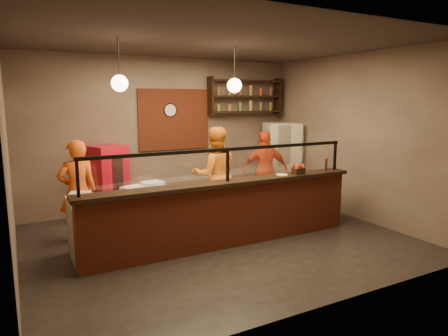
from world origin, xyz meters
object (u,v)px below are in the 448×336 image
cook_mid (215,175)px  pizza_dough (221,185)px  fridge (281,161)px  wall_clock (170,110)px  pepper_mill (326,164)px  red_cooler (109,182)px  condiment_caddy (298,171)px  cook_left (78,191)px  cook_right (265,170)px

cook_mid → pizza_dough: 0.87m
fridge → wall_clock: bearing=-175.1°
fridge → pepper_mill: 2.17m
red_cooler → pizza_dough: red_cooler is taller
pizza_dough → condiment_caddy: size_ratio=2.48×
wall_clock → pepper_mill: (1.96, -2.71, -0.94)m
cook_mid → red_cooler: 2.12m
cook_left → red_cooler: 1.32m
cook_left → wall_clock: bearing=-149.5°
pizza_dough → condiment_caddy: condiment_caddy is taller
pizza_dough → condiment_caddy: (1.25, -0.48, 0.21)m
wall_clock → red_cooler: bearing=-167.7°
cook_mid → cook_right: cook_mid is taller
cook_mid → cook_right: size_ratio=1.08×
fridge → red_cooler: 3.94m
cook_left → pepper_mill: (4.11, -1.30, 0.32)m
cook_left → condiment_caddy: size_ratio=8.76×
wall_clock → pepper_mill: bearing=-54.1°
cook_mid → red_cooler: bearing=-22.0°
cook_left → cook_mid: cook_mid is taller
pepper_mill → wall_clock: bearing=125.9°
fridge → pepper_mill: bearing=-85.6°
cook_mid → fridge: size_ratio=1.02×
red_cooler → pepper_mill: (3.39, -2.40, 0.44)m
wall_clock → fridge: size_ratio=0.17×
red_cooler → pizza_dough: bearing=-75.2°
pepper_mill → cook_left: bearing=162.4°
wall_clock → condiment_caddy: 3.23m
cook_mid → condiment_caddy: cook_mid is taller
cook_left → red_cooler: cook_left is taller
red_cooler → pizza_dough: 2.48m
cook_mid → fridge: 2.36m
wall_clock → condiment_caddy: wall_clock is taller
fridge → pizza_dough: 3.02m
wall_clock → cook_left: size_ratio=0.18×
pizza_dough → condiment_caddy: 1.35m
fridge → condiment_caddy: size_ratio=9.32×
cook_left → cook_right: 3.83m
cook_mid → red_cooler: size_ratio=1.26×
condiment_caddy → cook_right: bearing=75.6°
cook_left → pizza_dough: size_ratio=3.54×
cook_mid → red_cooler: (-1.74, 1.20, -0.19)m
cook_left → cook_right: size_ratio=1.00×
red_cooler → cook_right: bearing=-36.4°
pizza_dough → condiment_caddy: bearing=-20.9°
fridge → red_cooler: bearing=-165.7°
condiment_caddy → pepper_mill: (0.71, 0.09, 0.05)m
wall_clock → cook_mid: wall_clock is taller
wall_clock → cook_right: 2.41m
condiment_caddy → red_cooler: bearing=137.1°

